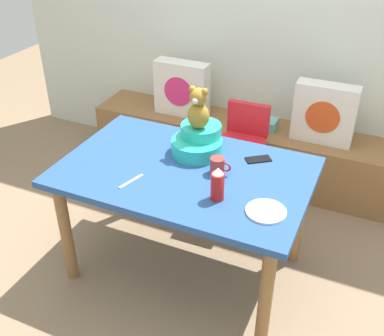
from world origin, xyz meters
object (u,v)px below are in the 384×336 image
(pillow_floral_right, at_px, (324,113))
(dinner_plate_near, at_px, (266,211))
(infant_seat_teal, at_px, (198,141))
(book_stack, at_px, (264,124))
(highchair, at_px, (242,145))
(ketchup_bottle, at_px, (218,184))
(cell_phone, at_px, (258,159))
(dining_table, at_px, (185,184))
(teddy_bear, at_px, (198,109))
(pillow_floral_left, at_px, (182,89))
(coffee_mug, at_px, (218,166))

(pillow_floral_right, height_order, dinner_plate_near, pillow_floral_right)
(infant_seat_teal, bearing_deg, book_stack, 82.66)
(pillow_floral_right, bearing_deg, highchair, -138.84)
(highchair, distance_m, ketchup_bottle, 1.01)
(dinner_plate_near, xyz_separation_m, cell_phone, (-0.18, 0.46, -0.00))
(dining_table, xyz_separation_m, infant_seat_teal, (-0.01, 0.21, 0.17))
(highchair, xyz_separation_m, infant_seat_teal, (-0.10, -0.56, 0.29))
(pillow_floral_right, bearing_deg, teddy_bear, -120.44)
(ketchup_bottle, bearing_deg, highchair, 100.80)
(pillow_floral_left, relative_size, dinner_plate_near, 2.20)
(highchair, height_order, teddy_bear, teddy_bear)
(pillow_floral_right, relative_size, book_stack, 2.20)
(dining_table, height_order, highchair, highchair)
(dining_table, bearing_deg, infant_seat_teal, 92.43)
(infant_seat_teal, xyz_separation_m, teddy_bear, (0.00, -0.00, 0.21))
(highchair, relative_size, teddy_bear, 3.16)
(infant_seat_teal, relative_size, dinner_plate_near, 1.65)
(book_stack, distance_m, coffee_mug, 1.20)
(pillow_floral_right, height_order, coffee_mug, pillow_floral_right)
(book_stack, bearing_deg, coffee_mug, -86.85)
(book_stack, distance_m, dinner_plate_near, 1.47)
(pillow_floral_right, relative_size, cell_phone, 3.06)
(teddy_bear, bearing_deg, dinner_plate_near, -36.97)
(cell_phone, bearing_deg, book_stack, -22.70)
(highchair, distance_m, coffee_mug, 0.78)
(dining_table, distance_m, dinner_plate_near, 0.57)
(dining_table, bearing_deg, dinner_plate_near, -20.40)
(pillow_floral_left, distance_m, dining_table, 1.31)
(pillow_floral_right, height_order, cell_phone, pillow_floral_right)
(dining_table, xyz_separation_m, coffee_mug, (0.18, 0.04, 0.15))
(book_stack, height_order, cell_phone, cell_phone)
(infant_seat_teal, xyz_separation_m, dinner_plate_near, (0.54, -0.40, -0.07))
(dining_table, bearing_deg, coffee_mug, 11.12)
(infant_seat_teal, bearing_deg, pillow_floral_right, 59.55)
(dining_table, height_order, teddy_bear, teddy_bear)
(dinner_plate_near, bearing_deg, ketchup_bottle, 178.11)
(highchair, bearing_deg, dinner_plate_near, -65.36)
(infant_seat_teal, height_order, cell_phone, infant_seat_teal)
(pillow_floral_left, bearing_deg, dining_table, -64.07)
(book_stack, relative_size, cell_phone, 1.39)
(infant_seat_teal, relative_size, teddy_bear, 1.32)
(pillow_floral_left, bearing_deg, pillow_floral_right, 0.00)
(pillow_floral_left, bearing_deg, dinner_plate_near, -51.34)
(pillow_floral_right, relative_size, infant_seat_teal, 1.33)
(dining_table, relative_size, cell_phone, 9.69)
(pillow_floral_left, relative_size, dining_table, 0.32)
(book_stack, distance_m, highchair, 0.44)
(pillow_floral_left, height_order, coffee_mug, pillow_floral_left)
(pillow_floral_right, bearing_deg, dining_table, -115.50)
(pillow_floral_left, bearing_deg, highchair, -32.21)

